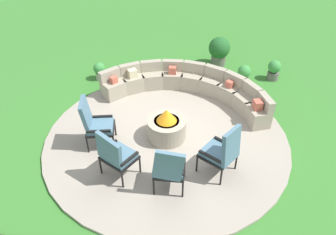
% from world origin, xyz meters
% --- Properties ---
extents(ground_plane, '(24.00, 24.00, 0.00)m').
position_xyz_m(ground_plane, '(0.00, 0.00, 0.00)').
color(ground_plane, '#387A2D').
extents(patio_circle, '(5.36, 5.36, 0.06)m').
position_xyz_m(patio_circle, '(0.00, 0.00, 0.03)').
color(patio_circle, '#9E9384').
rests_on(patio_circle, ground_plane).
extents(fire_pit, '(0.85, 0.85, 0.74)m').
position_xyz_m(fire_pit, '(0.00, 0.00, 0.35)').
color(fire_pit, '#9E937F').
rests_on(fire_pit, patio_circle).
extents(curved_stone_bench, '(4.28, 1.93, 0.71)m').
position_xyz_m(curved_stone_bench, '(0.29, 1.72, 0.35)').
color(curved_stone_bench, '#9E937F').
rests_on(curved_stone_bench, patio_circle).
extents(lounge_chair_front_left, '(0.72, 0.67, 1.13)m').
position_xyz_m(lounge_chair_front_left, '(-1.43, -0.44, 0.63)').
color(lounge_chair_front_left, black).
rests_on(lounge_chair_front_left, patio_circle).
extents(lounge_chair_front_right, '(0.79, 0.78, 1.10)m').
position_xyz_m(lounge_chair_front_right, '(-0.76, -1.28, 0.62)').
color(lounge_chair_front_right, black).
rests_on(lounge_chair_front_right, patio_circle).
extents(lounge_chair_back_left, '(0.60, 0.57, 1.06)m').
position_xyz_m(lounge_chair_back_left, '(0.28, -1.46, 0.61)').
color(lounge_chair_back_left, black).
rests_on(lounge_chair_back_left, patio_circle).
extents(lounge_chair_back_right, '(0.81, 0.82, 1.13)m').
position_xyz_m(lounge_chair_back_right, '(1.20, -0.90, 0.63)').
color(lounge_chair_back_right, black).
rests_on(lounge_chair_back_right, patio_circle).
extents(potted_plant_0, '(0.64, 0.64, 0.87)m').
position_xyz_m(potted_plant_0, '(1.01, 3.72, 0.48)').
color(potted_plant_0, '#605B56').
rests_on(potted_plant_0, ground_plane).
extents(potted_plant_1, '(0.33, 0.33, 0.51)m').
position_xyz_m(potted_plant_1, '(-2.28, 2.32, 0.28)').
color(potted_plant_1, '#A89E8E').
rests_on(potted_plant_1, ground_plane).
extents(potted_plant_2, '(0.36, 0.36, 0.58)m').
position_xyz_m(potted_plant_2, '(1.74, 2.66, 0.32)').
color(potted_plant_2, '#605B56').
rests_on(potted_plant_2, ground_plane).
extents(potted_plant_3, '(0.36, 0.36, 0.58)m').
position_xyz_m(potted_plant_3, '(2.58, 3.07, 0.30)').
color(potted_plant_3, '#605B56').
rests_on(potted_plant_3, ground_plane).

